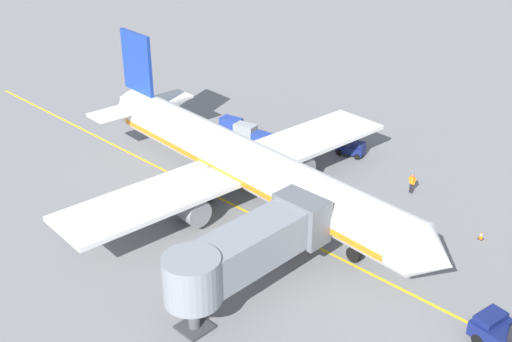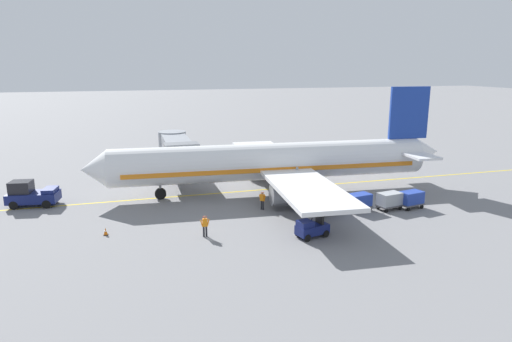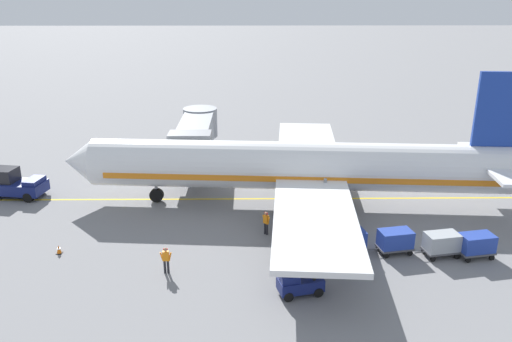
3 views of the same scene
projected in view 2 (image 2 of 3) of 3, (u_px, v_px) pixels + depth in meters
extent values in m
plane|color=slate|center=(254.00, 190.00, 47.12)|extent=(400.00, 400.00, 0.00)
cube|color=gold|center=(254.00, 190.00, 47.12)|extent=(0.24, 80.00, 0.01)
cylinder|color=white|center=(272.00, 161.00, 45.61)|extent=(6.01, 32.18, 3.70)
cube|color=orange|center=(272.00, 166.00, 45.71)|extent=(5.86, 29.63, 0.44)
cone|color=white|center=(94.00, 169.00, 42.09)|extent=(3.79, 2.66, 3.63)
cone|color=white|center=(426.00, 152.00, 49.09)|extent=(3.34, 3.02, 3.14)
cube|color=black|center=(113.00, 162.00, 42.31)|extent=(2.85, 1.30, 0.60)
cube|color=white|center=(281.00, 167.00, 45.96)|extent=(30.30, 7.36, 0.36)
cylinder|color=gray|center=(288.00, 194.00, 40.85)|extent=(2.23, 3.34, 2.00)
cylinder|color=gray|center=(262.00, 168.00, 51.32)|extent=(2.23, 3.34, 2.00)
cube|color=#193899|center=(409.00, 113.00, 47.61)|extent=(0.64, 4.41, 5.50)
cube|color=white|center=(404.00, 150.00, 48.50)|extent=(10.16, 3.32, 0.24)
cylinder|color=black|center=(161.00, 194.00, 43.95)|extent=(0.53, 1.13, 1.10)
cylinder|color=gray|center=(160.00, 178.00, 43.59)|extent=(0.24, 0.24, 2.00)
cylinder|color=black|center=(297.00, 192.00, 44.46)|extent=(0.53, 1.13, 1.10)
cylinder|color=gray|center=(297.00, 177.00, 44.10)|extent=(0.24, 0.24, 2.00)
cylinder|color=black|center=(284.00, 181.00, 48.83)|extent=(0.53, 1.13, 1.10)
cylinder|color=gray|center=(284.00, 167.00, 48.48)|extent=(0.24, 0.24, 2.00)
cube|color=gray|center=(177.00, 150.00, 50.45)|extent=(10.15, 2.80, 2.60)
cube|color=slate|center=(182.00, 158.00, 46.46)|extent=(2.00, 3.50, 2.99)
cylinder|color=gray|center=(172.00, 143.00, 55.19)|extent=(3.36, 3.36, 2.86)
cylinder|color=#4C4C51|center=(173.00, 162.00, 55.74)|extent=(0.70, 0.70, 2.19)
cube|color=#38383A|center=(174.00, 170.00, 55.98)|extent=(1.80, 1.80, 0.16)
cube|color=navy|center=(34.00, 197.00, 41.80)|extent=(2.88, 4.70, 0.90)
cube|color=black|center=(21.00, 187.00, 41.45)|extent=(1.92, 2.09, 1.10)
cube|color=navy|center=(50.00, 190.00, 41.84)|extent=(2.02, 1.38, 0.36)
cylinder|color=black|center=(53.00, 198.00, 42.98)|extent=(0.47, 0.85, 0.80)
cylinder|color=black|center=(47.00, 204.00, 41.17)|extent=(0.47, 0.85, 0.80)
cylinder|color=black|center=(22.00, 199.00, 42.64)|extent=(0.47, 0.85, 0.80)
cylinder|color=black|center=(14.00, 205.00, 40.83)|extent=(0.47, 0.85, 0.80)
cube|color=navy|center=(312.00, 229.00, 34.20)|extent=(1.78, 2.72, 0.70)
cube|color=navy|center=(305.00, 224.00, 33.73)|extent=(1.25, 1.27, 0.44)
cube|color=black|center=(320.00, 219.00, 34.39)|extent=(0.85, 0.36, 0.64)
cylinder|color=black|center=(311.00, 221.00, 33.99)|extent=(0.14, 0.27, 0.54)
cylinder|color=black|center=(307.00, 238.00, 33.40)|extent=(0.33, 0.59, 0.56)
cylinder|color=black|center=(299.00, 233.00, 34.30)|extent=(0.33, 0.59, 0.56)
cylinder|color=black|center=(326.00, 234.00, 34.27)|extent=(0.33, 0.59, 0.56)
cylinder|color=black|center=(317.00, 229.00, 35.17)|extent=(0.33, 0.59, 0.56)
cube|color=#4C4C51|center=(328.00, 209.00, 39.61)|extent=(1.69, 2.40, 0.12)
cube|color=#233D9E|center=(328.00, 203.00, 39.47)|extent=(1.60, 2.28, 1.10)
cylinder|color=#4C4C51|center=(314.00, 212.00, 38.97)|extent=(0.20, 0.70, 0.07)
cylinder|color=black|center=(324.00, 215.00, 38.82)|extent=(0.19, 0.38, 0.36)
cylinder|color=black|center=(316.00, 211.00, 39.77)|extent=(0.19, 0.38, 0.36)
cylinder|color=black|center=(339.00, 212.00, 39.55)|extent=(0.19, 0.38, 0.36)
cylinder|color=black|center=(332.00, 209.00, 40.50)|extent=(0.19, 0.38, 0.36)
cube|color=#4C4C51|center=(359.00, 206.00, 40.41)|extent=(1.69, 2.40, 0.12)
cube|color=#233D9E|center=(359.00, 200.00, 40.27)|extent=(1.60, 2.28, 1.10)
cylinder|color=#4C4C51|center=(346.00, 209.00, 39.77)|extent=(0.20, 0.70, 0.07)
cylinder|color=black|center=(355.00, 212.00, 39.62)|extent=(0.19, 0.38, 0.36)
cylinder|color=black|center=(347.00, 209.00, 40.57)|extent=(0.19, 0.38, 0.36)
cylinder|color=black|center=(370.00, 209.00, 40.35)|extent=(0.19, 0.38, 0.36)
cylinder|color=black|center=(362.00, 206.00, 41.30)|extent=(0.19, 0.38, 0.36)
cube|color=#4C4C51|center=(389.00, 205.00, 40.76)|extent=(1.69, 2.40, 0.12)
cube|color=#999EA3|center=(390.00, 199.00, 40.62)|extent=(1.60, 2.28, 1.10)
cylinder|color=#4C4C51|center=(377.00, 208.00, 40.12)|extent=(0.20, 0.70, 0.07)
cylinder|color=black|center=(386.00, 211.00, 39.97)|extent=(0.19, 0.38, 0.36)
cylinder|color=black|center=(378.00, 207.00, 40.93)|extent=(0.19, 0.38, 0.36)
cylinder|color=black|center=(400.00, 208.00, 40.70)|extent=(0.19, 0.38, 0.36)
cylinder|color=black|center=(392.00, 205.00, 41.66)|extent=(0.19, 0.38, 0.36)
cube|color=#4C4C51|center=(411.00, 204.00, 41.19)|extent=(1.69, 2.40, 0.12)
cube|color=#233D9E|center=(411.00, 197.00, 41.05)|extent=(1.60, 2.28, 1.10)
cylinder|color=#4C4C51|center=(399.00, 206.00, 40.55)|extent=(0.20, 0.70, 0.07)
cylinder|color=black|center=(409.00, 209.00, 40.40)|extent=(0.19, 0.38, 0.36)
cylinder|color=black|center=(400.00, 206.00, 41.36)|extent=(0.19, 0.38, 0.36)
cylinder|color=black|center=(422.00, 207.00, 41.13)|extent=(0.19, 0.38, 0.36)
cylinder|color=black|center=(413.00, 203.00, 42.09)|extent=(0.19, 0.38, 0.36)
cylinder|color=#232328|center=(206.00, 231.00, 34.34)|extent=(0.15, 0.15, 0.85)
cylinder|color=#232328|center=(204.00, 232.00, 34.29)|extent=(0.15, 0.15, 0.85)
cube|color=orange|center=(205.00, 222.00, 34.15)|extent=(0.25, 0.39, 0.60)
cylinder|color=orange|center=(208.00, 223.00, 34.22)|extent=(0.10, 0.23, 0.57)
cylinder|color=orange|center=(202.00, 223.00, 34.10)|extent=(0.10, 0.23, 0.57)
sphere|color=#997051|center=(205.00, 217.00, 34.05)|extent=(0.22, 0.22, 0.22)
cube|color=red|center=(205.00, 217.00, 34.04)|extent=(0.09, 0.27, 0.10)
cylinder|color=#232328|center=(261.00, 205.00, 40.80)|extent=(0.15, 0.15, 0.85)
cylinder|color=#232328|center=(263.00, 205.00, 40.70)|extent=(0.15, 0.15, 0.85)
cube|color=orange|center=(262.00, 197.00, 40.58)|extent=(0.44, 0.43, 0.60)
cylinder|color=orange|center=(260.00, 198.00, 40.73)|extent=(0.23, 0.21, 0.57)
cylinder|color=orange|center=(265.00, 198.00, 40.46)|extent=(0.23, 0.21, 0.57)
sphere|color=#997051|center=(262.00, 193.00, 40.48)|extent=(0.22, 0.22, 0.22)
cube|color=red|center=(262.00, 193.00, 40.48)|extent=(0.25, 0.23, 0.10)
cube|color=black|center=(106.00, 235.00, 34.73)|extent=(0.36, 0.36, 0.04)
cone|color=orange|center=(106.00, 231.00, 34.67)|extent=(0.30, 0.30, 0.55)
cylinder|color=white|center=(105.00, 231.00, 34.66)|extent=(0.21, 0.21, 0.06)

